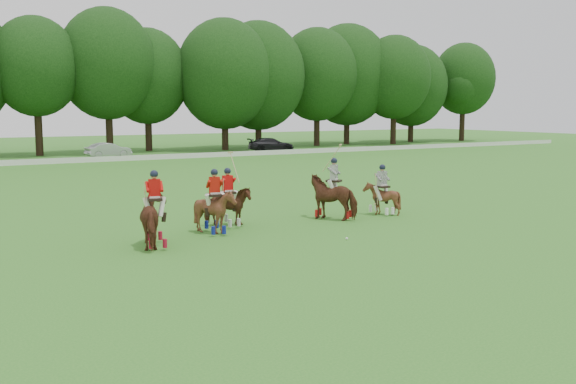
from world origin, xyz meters
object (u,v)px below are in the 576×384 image
car_right (271,145)px  polo_stripe_a (334,196)px  polo_red_c (215,210)px  polo_ball (347,239)px  polo_red_b (228,206)px  polo_stripe_b (382,197)px  car_mid (108,150)px  polo_red_a (155,219)px

car_right → polo_stripe_a: polo_stripe_a is taller
polo_red_c → polo_ball: size_ratio=25.57×
polo_red_b → polo_stripe_a: 4.43m
polo_stripe_b → polo_red_c: bearing=-178.5°
car_right → polo_red_b: bearing=162.0°
car_mid → polo_red_a: 39.56m
car_mid → polo_red_c: 38.05m
polo_stripe_b → car_right: bearing=67.8°
polo_stripe_a → polo_stripe_b: 2.30m
polo_red_c → car_mid: bearing=80.8°
car_mid → polo_ball: bearing=167.7°
polo_red_c → polo_ball: 4.79m
car_right → polo_red_a: 46.23m
car_mid → car_right: bearing=-98.5°
car_right → polo_ball: (-19.52, -40.85, -0.65)m
polo_stripe_b → polo_ball: bearing=-140.7°
car_mid → polo_stripe_b: size_ratio=1.91×
car_right → polo_red_b: 42.60m
polo_red_b → car_mid: bearing=82.0°
polo_red_b → polo_red_c: bearing=-133.8°
polo_red_c → polo_stripe_a: polo_stripe_a is taller
car_mid → polo_stripe_b: (1.55, -37.36, 0.07)m
car_mid → polo_red_c: size_ratio=1.75×
polo_red_c → polo_ball: polo_red_c is taller
car_mid → polo_red_b: polo_red_b is taller
car_right → polo_stripe_b: 40.36m
car_mid → polo_red_c: bearing=162.3°
polo_red_b → polo_stripe_a: (4.38, -0.63, 0.13)m
car_mid → polo_stripe_b: bearing=173.9°
car_right → polo_ball: car_right is taller
polo_ball → polo_red_b: bearing=119.1°
polo_red_c → polo_stripe_b: (7.65, 0.20, -0.09)m
car_right → polo_red_c: size_ratio=2.08×
polo_red_c → polo_stripe_b: bearing=1.5°
polo_stripe_a → car_mid: bearing=88.9°
polo_red_b → polo_ball: size_ratio=30.57×
polo_red_b → polo_stripe_b: 6.71m
polo_stripe_a → polo_ball: bearing=-118.2°
car_mid → polo_red_a: bearing=158.9°
polo_red_a → polo_stripe_b: bearing=6.9°
polo_red_b → polo_stripe_a: polo_stripe_a is taller
polo_stripe_a → polo_ball: 4.28m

